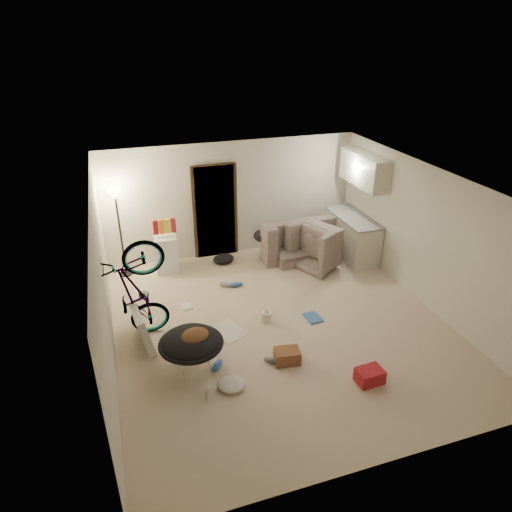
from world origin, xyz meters
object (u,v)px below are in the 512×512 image
object	(u,v)px
armchair	(323,247)
bicycle	(139,313)
kitchen_counter	(352,237)
drink_case_a	(287,356)
floor_lamp	(118,215)
tv_box	(140,324)
juicer	(267,316)
mini_fridge	(167,254)
drink_case_b	(370,376)
sofa	(306,239)
saucer_chair	(191,348)

from	to	relation	value
armchair	bicycle	size ratio (longest dim) A/B	0.57
kitchen_counter	drink_case_a	xyz separation A→B (m)	(-2.68, -2.96, -0.33)
floor_lamp	bicycle	bearing A→B (deg)	-87.52
tv_box	juicer	world-z (taller)	tv_box
floor_lamp	drink_case_a	world-z (taller)	floor_lamp
armchair	bicycle	world-z (taller)	bicycle
armchair	mini_fridge	bearing A→B (deg)	52.33
drink_case_a	kitchen_counter	bearing A→B (deg)	56.46
kitchen_counter	tv_box	xyz separation A→B (m)	(-4.73, -1.74, -0.10)
drink_case_b	sofa	bearing A→B (deg)	75.81
kitchen_counter	drink_case_b	size ratio (longest dim) A/B	3.99
kitchen_counter	drink_case_a	distance (m)	4.01
mini_fridge	drink_case_b	bearing A→B (deg)	-58.87
armchair	tv_box	size ratio (longest dim) A/B	1.04
saucer_chair	tv_box	bearing A→B (deg)	124.24
floor_lamp	armchair	distance (m)	4.28
sofa	bicycle	distance (m)	4.39
drink_case_b	juicer	distance (m)	2.10
drink_case_a	tv_box	bearing A→B (deg)	157.90
tv_box	saucer_chair	bearing A→B (deg)	-62.34
kitchen_counter	saucer_chair	world-z (taller)	kitchen_counter
bicycle	juicer	distance (m)	2.15
sofa	bicycle	size ratio (longest dim) A/B	1.21
kitchen_counter	drink_case_a	size ratio (longest dim) A/B	3.94
kitchen_counter	sofa	distance (m)	1.00
bicycle	armchair	bearing A→B (deg)	-67.68
bicycle	tv_box	size ratio (longest dim) A/B	1.82
armchair	sofa	bearing A→B (deg)	-9.85
kitchen_counter	drink_case_b	distance (m)	4.12
kitchen_counter	mini_fridge	world-z (taller)	kitchen_counter
sofa	bicycle	xyz separation A→B (m)	(-3.84, -2.11, 0.16)
floor_lamp	kitchen_counter	world-z (taller)	floor_lamp
bicycle	drink_case_a	bearing A→B (deg)	-121.39
sofa	saucer_chair	distance (m)	4.48
saucer_chair	drink_case_a	distance (m)	1.46
floor_lamp	saucer_chair	size ratio (longest dim) A/B	1.91
kitchen_counter	drink_case_b	world-z (taller)	kitchen_counter
sofa	tv_box	bearing A→B (deg)	27.15
saucer_chair	tv_box	world-z (taller)	tv_box
kitchen_counter	armchair	distance (m)	0.74
bicycle	mini_fridge	world-z (taller)	bicycle
kitchen_counter	mini_fridge	size ratio (longest dim) A/B	1.94
tv_box	sofa	bearing A→B (deg)	23.09
armchair	saucer_chair	xyz separation A→B (m)	(-3.36, -2.59, 0.06)
sofa	mini_fridge	size ratio (longest dim) A/B	2.90
saucer_chair	tv_box	size ratio (longest dim) A/B	0.93
saucer_chair	bicycle	bearing A→B (deg)	122.15
armchair	saucer_chair	world-z (taller)	armchair
tv_box	drink_case_b	world-z (taller)	tv_box
saucer_chair	drink_case_b	distance (m)	2.60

